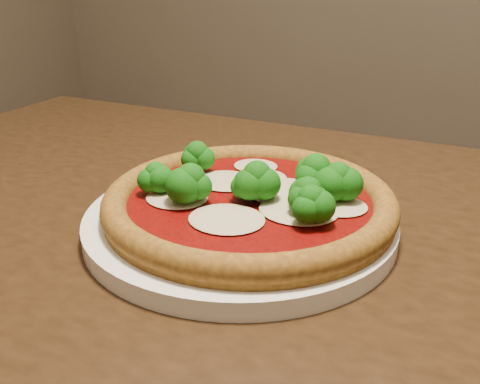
% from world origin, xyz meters
% --- Properties ---
extents(dining_table, '(1.30, 0.86, 0.75)m').
position_xyz_m(dining_table, '(-0.00, -0.22, 0.65)').
color(dining_table, black).
rests_on(dining_table, floor).
extents(plate, '(0.31, 0.31, 0.02)m').
position_xyz_m(plate, '(-0.06, -0.19, 0.76)').
color(plate, white).
rests_on(plate, dining_table).
extents(pizza, '(0.29, 0.29, 0.06)m').
position_xyz_m(pizza, '(-0.05, -0.19, 0.78)').
color(pizza, brown).
rests_on(pizza, plate).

